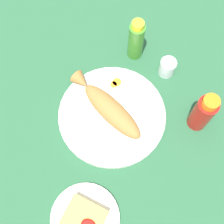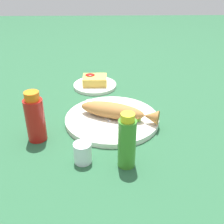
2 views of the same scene
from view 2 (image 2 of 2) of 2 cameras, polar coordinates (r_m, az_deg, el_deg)
ground_plane at (r=0.99m, az=-0.00°, el=-1.92°), size 4.00×4.00×0.00m
main_plate at (r=0.99m, az=-0.00°, el=-1.47°), size 0.33×0.33×0.02m
fried_fish at (r=0.97m, az=0.95°, el=0.18°), size 0.28×0.15×0.05m
fork_near at (r=1.04m, az=-3.09°, el=0.80°), size 0.09×0.17×0.00m
fork_far at (r=1.06m, az=-0.77°, el=1.37°), size 0.15×0.14×0.00m
carrot_slice_near at (r=0.91m, az=2.70°, el=-3.80°), size 0.02×0.02×0.00m
carrot_slice_mid at (r=0.90m, az=2.44°, el=-4.23°), size 0.03×0.03×0.00m
lime_wedge_main at (r=0.96m, az=4.91°, el=-1.34°), size 0.04×0.03×0.02m
hot_sauce_bottle_red at (r=0.89m, az=-15.38°, el=-1.15°), size 0.06×0.06×0.16m
hot_sauce_bottle_green at (r=0.75m, az=3.05°, el=-6.06°), size 0.05×0.05×0.16m
salt_cup at (r=0.80m, az=-5.96°, el=-8.47°), size 0.05×0.05×0.06m
side_plate_fries at (r=1.26m, az=-3.48°, el=5.41°), size 0.19×0.19×0.01m
fries_pile at (r=1.25m, az=-3.55°, el=6.50°), size 0.10×0.09×0.04m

